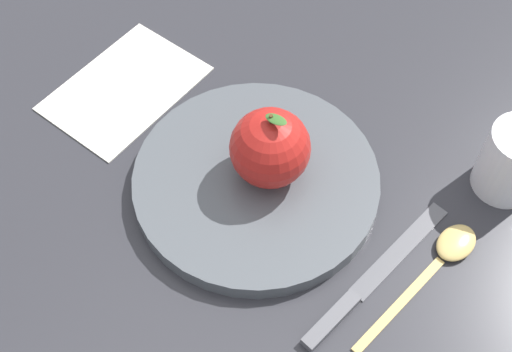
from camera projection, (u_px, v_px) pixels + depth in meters
ground_plane at (274, 184)px, 0.72m from camera, size 2.40×2.40×0.00m
dinner_plate at (256, 180)px, 0.71m from camera, size 0.26×0.26×0.02m
apple at (267, 151)px, 0.67m from camera, size 0.08×0.08×0.09m
knife at (365, 286)px, 0.65m from camera, size 0.06×0.21×0.01m
spoon at (443, 256)px, 0.67m from camera, size 0.06×0.18×0.01m
linen_napkin at (125, 88)px, 0.80m from camera, size 0.14×0.19×0.00m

